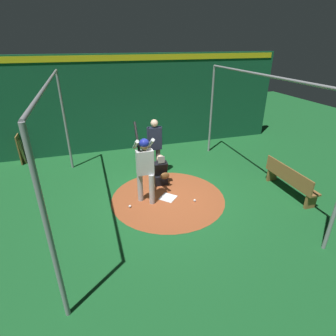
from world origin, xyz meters
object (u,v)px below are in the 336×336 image
object	(u,v)px
home_plate	(168,198)
umpire	(155,144)
baseball_0	(195,200)
baseball_1	(130,206)
bat_rack	(21,149)
batter	(145,164)
catcher	(161,173)
bench	(290,180)

from	to	relation	value
home_plate	umpire	world-z (taller)	umpire
baseball_0	baseball_1	xyz separation A→B (m)	(-0.25, -1.77, 0.00)
umpire	baseball_1	distance (m)	2.31
bat_rack	baseball_1	distance (m)	5.29
home_plate	batter	xyz separation A→B (m)	(-0.01, -0.63, 1.13)
home_plate	catcher	bearing A→B (deg)	178.01
umpire	baseball_0	xyz separation A→B (m)	(1.96, 0.61, -1.03)
umpire	baseball_0	size ratio (longest dim) A/B	25.40
baseball_1	batter	bearing A→B (deg)	109.52
home_plate	baseball_0	bearing A→B (deg)	57.87
baseball_0	bench	bearing A→B (deg)	82.51
bench	catcher	bearing A→B (deg)	-115.91
home_plate	baseball_1	world-z (taller)	baseball_1
batter	baseball_0	xyz separation A→B (m)	(0.42, 1.28, -1.09)
catcher	bench	distance (m)	3.77
baseball_0	home_plate	bearing A→B (deg)	-122.13
umpire	bench	world-z (taller)	umpire
catcher	umpire	xyz separation A→B (m)	(-0.68, 0.01, 0.68)
bat_rack	baseball_0	bearing A→B (deg)	48.59
umpire	batter	bearing A→B (deg)	-23.39
home_plate	baseball_1	bearing A→B (deg)	-81.68
bat_rack	bench	distance (m)	9.13
home_plate	bat_rack	distance (m)	5.93
home_plate	baseball_1	xyz separation A→B (m)	(0.16, -1.12, 0.03)
batter	bench	world-z (taller)	batter
batter	bench	xyz separation A→B (m)	(0.78, 4.05, -0.69)
baseball_0	catcher	bearing A→B (deg)	-154.16
home_plate	baseball_0	xyz separation A→B (m)	(0.41, 0.65, 0.03)
bench	umpire	bearing A→B (deg)	-124.53
baseball_0	batter	bearing A→B (deg)	-108.09
umpire	bench	xyz separation A→B (m)	(2.33, 3.38, -0.62)
home_plate	bench	distance (m)	3.54
home_plate	baseball_0	size ratio (longest dim) A/B	5.68
bat_rack	baseball_1	bearing A→B (deg)	37.77
bat_rack	baseball_0	xyz separation A→B (m)	(4.41, 5.00, -0.45)
home_plate	batter	size ratio (longest dim) A/B	0.19
batter	baseball_1	size ratio (longest dim) A/B	29.47
bench	bat_rack	bearing A→B (deg)	-121.57
bat_rack	bench	size ratio (longest dim) A/B	0.56
batter	baseball_1	distance (m)	1.21
bat_rack	baseball_1	size ratio (longest dim) A/B	14.20
home_plate	catcher	world-z (taller)	catcher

